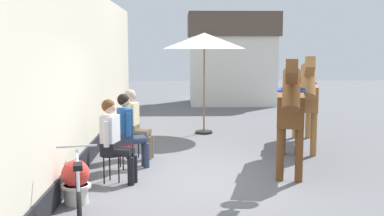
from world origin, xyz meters
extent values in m
plane|color=slate|center=(0.00, 3.00, 0.00)|extent=(40.00, 40.00, 0.00)
cube|color=beige|center=(-2.55, 1.50, 1.70)|extent=(0.30, 14.00, 3.40)
cube|color=black|center=(-2.53, 1.50, 0.18)|extent=(0.34, 14.00, 0.36)
cube|color=silver|center=(1.40, 10.64, 1.30)|extent=(3.20, 2.40, 2.60)
cube|color=brown|center=(1.40, 10.64, 3.05)|extent=(3.40, 2.60, 0.90)
cylinder|color=black|center=(-1.78, -0.26, 0.46)|extent=(0.34, 0.34, 0.03)
cylinder|color=black|center=(-1.65, -0.29, 0.22)|extent=(0.02, 0.02, 0.45)
cylinder|color=black|center=(-1.82, -0.12, 0.22)|extent=(0.02, 0.02, 0.45)
cylinder|color=black|center=(-1.88, -0.36, 0.22)|extent=(0.02, 0.02, 0.45)
cube|color=black|center=(-1.78, -0.26, 0.58)|extent=(0.31, 0.37, 0.20)
cube|color=silver|center=(-1.78, -0.26, 0.90)|extent=(0.30, 0.38, 0.44)
sphere|color=tan|center=(-1.78, -0.26, 1.25)|extent=(0.20, 0.20, 0.20)
sphere|color=#593319|center=(-1.80, -0.25, 1.28)|extent=(0.22, 0.22, 0.22)
cylinder|color=black|center=(-1.58, -0.23, 0.53)|extent=(0.40, 0.22, 0.13)
cylinder|color=black|center=(-1.40, -0.28, 0.23)|extent=(0.11, 0.11, 0.46)
cylinder|color=black|center=(-1.62, -0.38, 0.53)|extent=(0.40, 0.22, 0.13)
cylinder|color=black|center=(-1.44, -0.43, 0.23)|extent=(0.11, 0.11, 0.46)
cylinder|color=silver|center=(-1.71, -0.07, 0.85)|extent=(0.09, 0.09, 0.42)
cylinder|color=silver|center=(-1.81, -0.46, 0.85)|extent=(0.09, 0.09, 0.42)
cylinder|color=red|center=(-1.64, 0.64, 0.46)|extent=(0.34, 0.34, 0.03)
cylinder|color=black|center=(-1.51, 0.69, 0.22)|extent=(0.02, 0.02, 0.45)
cylinder|color=black|center=(-1.75, 0.73, 0.22)|extent=(0.02, 0.02, 0.45)
cylinder|color=black|center=(-1.67, 0.50, 0.22)|extent=(0.02, 0.02, 0.45)
cube|color=#2D3851|center=(-1.64, 0.64, 0.58)|extent=(0.33, 0.38, 0.20)
cube|color=#1E4C8C|center=(-1.64, 0.64, 0.90)|extent=(0.32, 0.39, 0.44)
sphere|color=tan|center=(-1.64, 0.64, 1.25)|extent=(0.20, 0.20, 0.20)
sphere|color=black|center=(-1.66, 0.63, 1.28)|extent=(0.22, 0.22, 0.22)
cylinder|color=#2D3851|center=(-1.49, 0.78, 0.53)|extent=(0.40, 0.25, 0.13)
cylinder|color=#2D3851|center=(-1.31, 0.84, 0.23)|extent=(0.11, 0.11, 0.46)
cylinder|color=#2D3851|center=(-1.44, 0.63, 0.53)|extent=(0.40, 0.25, 0.13)
cylinder|color=#2D3851|center=(-1.26, 0.69, 0.23)|extent=(0.11, 0.11, 0.46)
cylinder|color=#1E4C8C|center=(-1.69, 0.84, 0.85)|extent=(0.09, 0.09, 0.42)
cylinder|color=#1E4C8C|center=(-1.56, 0.46, 0.85)|extent=(0.09, 0.09, 0.42)
cylinder|color=#194C99|center=(-1.61, 1.49, 0.46)|extent=(0.34, 0.34, 0.03)
cylinder|color=black|center=(-1.47, 1.46, 0.22)|extent=(0.02, 0.02, 0.45)
cylinder|color=black|center=(-1.64, 1.63, 0.22)|extent=(0.02, 0.02, 0.45)
cylinder|color=black|center=(-1.71, 1.39, 0.22)|extent=(0.02, 0.02, 0.45)
cube|color=brown|center=(-1.61, 1.49, 0.58)|extent=(0.31, 0.37, 0.20)
cube|color=beige|center=(-1.61, 1.49, 0.90)|extent=(0.30, 0.38, 0.44)
sphere|color=tan|center=(-1.61, 1.49, 1.25)|extent=(0.20, 0.20, 0.20)
sphere|color=#B2A38E|center=(-1.63, 1.50, 1.28)|extent=(0.22, 0.22, 0.22)
cylinder|color=brown|center=(-1.40, 1.52, 0.53)|extent=(0.40, 0.22, 0.13)
cylinder|color=brown|center=(-1.22, 1.47, 0.23)|extent=(0.11, 0.11, 0.46)
cylinder|color=brown|center=(-1.44, 1.37, 0.53)|extent=(0.40, 0.22, 0.13)
cylinder|color=brown|center=(-1.26, 1.32, 0.23)|extent=(0.11, 0.11, 0.46)
cylinder|color=beige|center=(-1.54, 1.68, 0.85)|extent=(0.09, 0.09, 0.42)
cylinder|color=beige|center=(-1.64, 1.29, 0.85)|extent=(0.09, 0.09, 0.42)
cube|color=brown|center=(1.41, 0.68, 1.16)|extent=(0.94, 2.24, 0.52)
cylinder|color=brown|center=(1.34, -0.31, 0.45)|extent=(0.13, 0.13, 0.90)
cylinder|color=brown|center=(1.04, -0.24, 0.45)|extent=(0.13, 0.13, 0.90)
cylinder|color=brown|center=(1.79, 1.58, 0.45)|extent=(0.13, 0.13, 0.90)
cylinder|color=brown|center=(1.49, 1.65, 0.45)|extent=(0.13, 0.13, 0.90)
cylinder|color=brown|center=(1.13, -0.49, 1.55)|extent=(0.42, 0.68, 0.73)
cube|color=brown|center=(1.05, -0.82, 1.86)|extent=(0.30, 0.56, 0.40)
cube|color=black|center=(1.14, -0.47, 1.69)|extent=(0.19, 0.62, 0.48)
cylinder|color=black|center=(1.68, 1.79, 0.89)|extent=(0.12, 0.12, 0.65)
cube|color=navy|center=(1.44, 0.78, 1.44)|extent=(0.63, 0.70, 0.03)
cube|color=black|center=(1.44, 0.78, 1.51)|extent=(0.38, 0.49, 0.12)
cube|color=#9E6B38|center=(2.16, 2.55, 1.16)|extent=(0.88, 2.24, 0.52)
cylinder|color=#9E6B38|center=(2.11, 1.56, 0.45)|extent=(0.13, 0.13, 0.90)
cylinder|color=#9E6B38|center=(1.80, 1.62, 0.45)|extent=(0.13, 0.13, 0.90)
cylinder|color=#9E6B38|center=(2.51, 3.46, 0.45)|extent=(0.13, 0.13, 0.90)
cylinder|color=#9E6B38|center=(2.20, 3.52, 0.45)|extent=(0.13, 0.13, 0.90)
cylinder|color=#9E6B38|center=(1.91, 1.38, 1.55)|extent=(0.40, 0.68, 0.73)
cube|color=#9E6B38|center=(1.84, 1.04, 1.86)|extent=(0.29, 0.55, 0.40)
cube|color=black|center=(1.91, 1.39, 1.69)|extent=(0.17, 0.63, 0.48)
cylinder|color=black|center=(2.39, 3.67, 0.89)|extent=(0.12, 0.12, 0.65)
cube|color=red|center=(2.18, 2.65, 1.44)|extent=(0.61, 0.69, 0.03)
cube|color=black|center=(2.18, 2.65, 1.51)|extent=(0.36, 0.49, 0.12)
cylinder|color=beige|center=(-2.13, -1.33, 0.14)|extent=(0.34, 0.34, 0.28)
cylinder|color=beige|center=(-2.13, -1.33, 0.26)|extent=(0.43, 0.43, 0.04)
sphere|color=red|center=(-2.13, -1.33, 0.44)|extent=(0.40, 0.40, 0.40)
cylinder|color=brown|center=(-2.13, 3.28, 0.14)|extent=(0.34, 0.34, 0.28)
cylinder|color=brown|center=(-2.13, 3.28, 0.26)|extent=(0.43, 0.43, 0.04)
sphere|color=gold|center=(-2.13, 3.28, 0.44)|extent=(0.40, 0.40, 0.40)
torus|color=black|center=(-1.94, -2.05, 0.36)|extent=(0.20, 0.70, 0.71)
cylinder|color=#B7BCC6|center=(-1.88, -2.33, 0.67)|extent=(0.15, 0.50, 0.60)
cylinder|color=#B7BCC6|center=(-1.79, -2.72, 0.64)|extent=(0.11, 0.35, 0.55)
cylinder|color=#B7BCC6|center=(-1.84, -2.49, 0.93)|extent=(0.21, 0.79, 0.09)
cylinder|color=#B7BCC6|center=(-1.77, -2.82, 0.37)|extent=(0.15, 0.52, 0.06)
cylinder|color=#B7BCC6|center=(-1.94, -2.08, 0.66)|extent=(0.05, 0.09, 0.60)
cylinder|color=#B7BCC6|center=(-1.93, -2.10, 1.01)|extent=(0.49, 0.14, 0.03)
cube|color=black|center=(-1.75, -2.88, 0.95)|extent=(0.14, 0.22, 0.06)
cylinder|color=black|center=(-0.01, 4.17, 0.03)|extent=(0.44, 0.44, 0.06)
cylinder|color=olive|center=(-0.01, 4.17, 1.10)|extent=(0.04, 0.04, 2.20)
cone|color=silver|center=(-0.01, 4.17, 2.38)|extent=(2.10, 2.10, 0.40)
camera|label=1|loc=(-0.64, -7.96, 2.25)|focal=44.53mm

